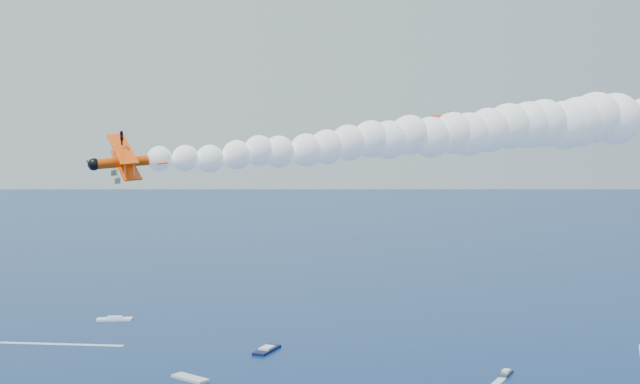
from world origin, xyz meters
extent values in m
cube|color=#323A43|center=(66.83, 124.59, 0.35)|extent=(5.57, 6.44, 0.70)
cube|color=black|center=(8.78, 157.76, 0.35)|extent=(9.22, 11.97, 0.70)
cube|color=silver|center=(-12.70, 132.57, 0.35)|extent=(9.60, 10.18, 0.70)
cube|color=white|center=(-37.27, 206.10, 0.35)|extent=(11.59, 4.22, 0.70)
cube|color=white|center=(-50.07, 175.15, 0.03)|extent=(37.21, 11.84, 0.04)
camera|label=1|loc=(-12.85, -77.24, 60.11)|focal=47.48mm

